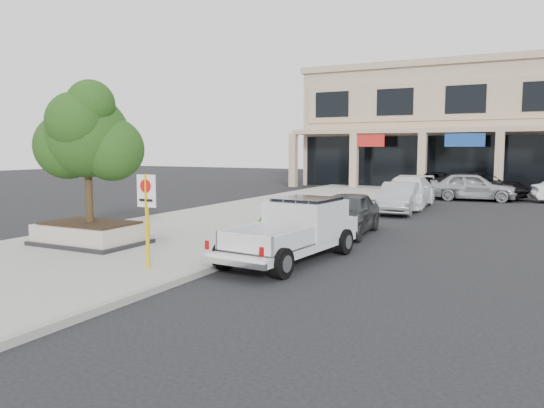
{
  "coord_description": "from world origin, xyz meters",
  "views": [
    {
      "loc": [
        5.74,
        -10.95,
        3.08
      ],
      "look_at": [
        -0.69,
        1.5,
        1.59
      ],
      "focal_mm": 35.0,
      "sensor_mm": 36.0,
      "label": 1
    }
  ],
  "objects_px": {
    "planter_tree": "(94,136)",
    "curb_car_c": "(407,192)",
    "curb_car_b": "(399,198)",
    "curb_car_a": "(346,213)",
    "lot_car_d": "(479,185)",
    "lot_car_a": "(473,187)",
    "curb_car_d": "(435,183)",
    "no_parking_sign": "(147,208)",
    "pickup_truck": "(289,231)",
    "planter": "(91,233)"
  },
  "relations": [
    {
      "from": "planter",
      "to": "lot_car_a",
      "type": "xyz_separation_m",
      "value": [
        8.51,
        21.14,
        0.35
      ]
    },
    {
      "from": "planter_tree",
      "to": "curb_car_b",
      "type": "bearing_deg",
      "value": 65.23
    },
    {
      "from": "curb_car_c",
      "to": "lot_car_d",
      "type": "relative_size",
      "value": 0.96
    },
    {
      "from": "no_parking_sign",
      "to": "lot_car_d",
      "type": "height_order",
      "value": "no_parking_sign"
    },
    {
      "from": "curb_car_b",
      "to": "curb_car_d",
      "type": "height_order",
      "value": "curb_car_d"
    },
    {
      "from": "planter_tree",
      "to": "curb_car_d",
      "type": "xyz_separation_m",
      "value": [
        5.69,
        24.18,
        -2.68
      ]
    },
    {
      "from": "no_parking_sign",
      "to": "curb_car_c",
      "type": "relative_size",
      "value": 0.42
    },
    {
      "from": "planter",
      "to": "planter_tree",
      "type": "relative_size",
      "value": 0.8
    },
    {
      "from": "pickup_truck",
      "to": "planter_tree",
      "type": "bearing_deg",
      "value": -165.24
    },
    {
      "from": "planter_tree",
      "to": "curb_car_d",
      "type": "height_order",
      "value": "planter_tree"
    },
    {
      "from": "curb_car_a",
      "to": "curb_car_b",
      "type": "relative_size",
      "value": 1.01
    },
    {
      "from": "curb_car_a",
      "to": "lot_car_d",
      "type": "xyz_separation_m",
      "value": [
        2.71,
        16.55,
        0.04
      ]
    },
    {
      "from": "curb_car_c",
      "to": "lot_car_a",
      "type": "height_order",
      "value": "lot_car_a"
    },
    {
      "from": "planter_tree",
      "to": "lot_car_a",
      "type": "xyz_separation_m",
      "value": [
        8.38,
        20.99,
        -2.59
      ]
    },
    {
      "from": "planter_tree",
      "to": "curb_car_b",
      "type": "xyz_separation_m",
      "value": [
        6.03,
        13.07,
        -2.69
      ]
    },
    {
      "from": "planter_tree",
      "to": "pickup_truck",
      "type": "xyz_separation_m",
      "value": [
        6.03,
        1.01,
        -2.58
      ]
    },
    {
      "from": "curb_car_a",
      "to": "curb_car_b",
      "type": "bearing_deg",
      "value": 84.05
    },
    {
      "from": "planter",
      "to": "curb_car_d",
      "type": "distance_m",
      "value": 25.02
    },
    {
      "from": "curb_car_d",
      "to": "lot_car_a",
      "type": "height_order",
      "value": "lot_car_a"
    },
    {
      "from": "curb_car_c",
      "to": "lot_car_a",
      "type": "distance_m",
      "value": 5.88
    },
    {
      "from": "lot_car_d",
      "to": "curb_car_d",
      "type": "bearing_deg",
      "value": 83.73
    },
    {
      "from": "planter",
      "to": "no_parking_sign",
      "type": "relative_size",
      "value": 1.39
    },
    {
      "from": "planter_tree",
      "to": "lot_car_a",
      "type": "height_order",
      "value": "planter_tree"
    },
    {
      "from": "pickup_truck",
      "to": "curb_car_d",
      "type": "distance_m",
      "value": 23.17
    },
    {
      "from": "pickup_truck",
      "to": "curb_car_a",
      "type": "height_order",
      "value": "pickup_truck"
    },
    {
      "from": "planter_tree",
      "to": "curb_car_c",
      "type": "bearing_deg",
      "value": 69.73
    },
    {
      "from": "no_parking_sign",
      "to": "curb_car_a",
      "type": "height_order",
      "value": "no_parking_sign"
    },
    {
      "from": "curb_car_a",
      "to": "curb_car_d",
      "type": "height_order",
      "value": "curb_car_a"
    },
    {
      "from": "planter_tree",
      "to": "curb_car_c",
      "type": "relative_size",
      "value": 0.72
    },
    {
      "from": "curb_car_a",
      "to": "curb_car_d",
      "type": "bearing_deg",
      "value": 85.88
    },
    {
      "from": "planter_tree",
      "to": "curb_car_d",
      "type": "bearing_deg",
      "value": 76.75
    },
    {
      "from": "planter_tree",
      "to": "lot_car_d",
      "type": "relative_size",
      "value": 0.7
    },
    {
      "from": "planter",
      "to": "planter_tree",
      "type": "distance_m",
      "value": 2.95
    },
    {
      "from": "curb_car_d",
      "to": "curb_car_a",
      "type": "bearing_deg",
      "value": -97.05
    },
    {
      "from": "planter_tree",
      "to": "lot_car_d",
      "type": "distance_m",
      "value": 24.32
    },
    {
      "from": "curb_car_a",
      "to": "planter_tree",
      "type": "bearing_deg",
      "value": -138.82
    },
    {
      "from": "curb_car_c",
      "to": "lot_car_a",
      "type": "xyz_separation_m",
      "value": [
        2.58,
        5.29,
        0.02
      ]
    },
    {
      "from": "curb_car_c",
      "to": "lot_car_d",
      "type": "xyz_separation_m",
      "value": [
        2.78,
        6.9,
        -0.0
      ]
    },
    {
      "from": "pickup_truck",
      "to": "lot_car_a",
      "type": "bearing_deg",
      "value": 88.58
    },
    {
      "from": "planter_tree",
      "to": "no_parking_sign",
      "type": "height_order",
      "value": "planter_tree"
    },
    {
      "from": "lot_car_d",
      "to": "curb_car_b",
      "type": "bearing_deg",
      "value": -172.79
    },
    {
      "from": "no_parking_sign",
      "to": "curb_car_a",
      "type": "distance_m",
      "value": 8.39
    },
    {
      "from": "no_parking_sign",
      "to": "lot_car_a",
      "type": "height_order",
      "value": "no_parking_sign"
    },
    {
      "from": "curb_car_d",
      "to": "curb_car_b",
      "type": "bearing_deg",
      "value": -95.9
    },
    {
      "from": "no_parking_sign",
      "to": "pickup_truck",
      "type": "bearing_deg",
      "value": 51.67
    },
    {
      "from": "planter",
      "to": "no_parking_sign",
      "type": "distance_m",
      "value": 4.37
    },
    {
      "from": "planter_tree",
      "to": "no_parking_sign",
      "type": "bearing_deg",
      "value": -28.38
    },
    {
      "from": "lot_car_a",
      "to": "curb_car_a",
      "type": "bearing_deg",
      "value": 164.78
    },
    {
      "from": "curb_car_a",
      "to": "lot_car_a",
      "type": "height_order",
      "value": "lot_car_a"
    },
    {
      "from": "curb_car_b",
      "to": "curb_car_a",
      "type": "bearing_deg",
      "value": -96.45
    }
  ]
}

